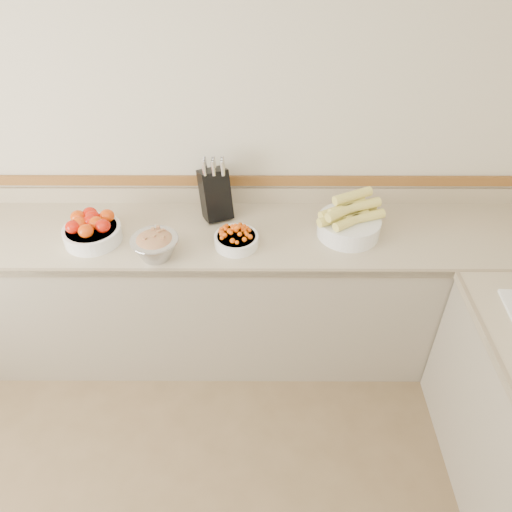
{
  "coord_description": "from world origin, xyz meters",
  "views": [
    {
      "loc": [
        0.36,
        -0.55,
        2.53
      ],
      "look_at": [
        0.35,
        1.35,
        1.0
      ],
      "focal_mm": 35.0,
      "sensor_mm": 36.0,
      "label": 1
    }
  ],
  "objects_px": {
    "cherry_tomato_bowl": "(236,238)",
    "tomato_bowl": "(92,229)",
    "corn_bowl": "(349,221)",
    "knife_block": "(215,193)",
    "rhubarb_bowl": "(155,245)"
  },
  "relations": [
    {
      "from": "cherry_tomato_bowl",
      "to": "tomato_bowl",
      "type": "bearing_deg",
      "value": 176.71
    },
    {
      "from": "corn_bowl",
      "to": "tomato_bowl",
      "type": "bearing_deg",
      "value": -177.64
    },
    {
      "from": "knife_block",
      "to": "rhubarb_bowl",
      "type": "distance_m",
      "value": 0.48
    },
    {
      "from": "tomato_bowl",
      "to": "rhubarb_bowl",
      "type": "distance_m",
      "value": 0.39
    },
    {
      "from": "rhubarb_bowl",
      "to": "tomato_bowl",
      "type": "bearing_deg",
      "value": 158.66
    },
    {
      "from": "knife_block",
      "to": "corn_bowl",
      "type": "height_order",
      "value": "knife_block"
    },
    {
      "from": "tomato_bowl",
      "to": "knife_block",
      "type": "bearing_deg",
      "value": 19.96
    },
    {
      "from": "knife_block",
      "to": "corn_bowl",
      "type": "distance_m",
      "value": 0.76
    },
    {
      "from": "tomato_bowl",
      "to": "cherry_tomato_bowl",
      "type": "height_order",
      "value": "tomato_bowl"
    },
    {
      "from": "tomato_bowl",
      "to": "corn_bowl",
      "type": "bearing_deg",
      "value": 2.36
    },
    {
      "from": "tomato_bowl",
      "to": "corn_bowl",
      "type": "distance_m",
      "value": 1.38
    },
    {
      "from": "corn_bowl",
      "to": "rhubarb_bowl",
      "type": "xyz_separation_m",
      "value": [
        -1.02,
        -0.2,
        -0.01
      ]
    },
    {
      "from": "tomato_bowl",
      "to": "cherry_tomato_bowl",
      "type": "distance_m",
      "value": 0.78
    },
    {
      "from": "knife_block",
      "to": "corn_bowl",
      "type": "xyz_separation_m",
      "value": [
        0.73,
        -0.18,
        -0.07
      ]
    },
    {
      "from": "knife_block",
      "to": "cherry_tomato_bowl",
      "type": "distance_m",
      "value": 0.33
    }
  ]
}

